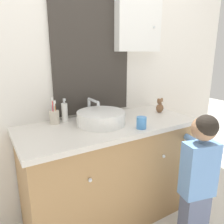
{
  "coord_description": "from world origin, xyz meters",
  "views": [
    {
      "loc": [
        -0.78,
        -1.03,
        1.31
      ],
      "look_at": [
        -0.01,
        0.26,
        0.9
      ],
      "focal_mm": 35.0,
      "sensor_mm": 36.0,
      "label": 1
    }
  ],
  "objects": [
    {
      "name": "sink_basin",
      "position": [
        -0.06,
        0.33,
        0.85
      ],
      "size": [
        0.35,
        0.4,
        0.17
      ],
      "color": "white",
      "rests_on": "vanity_counter"
    },
    {
      "name": "child_figure",
      "position": [
        0.39,
        -0.21,
        0.53
      ],
      "size": [
        0.31,
        0.44,
        0.94
      ],
      "color": "slate",
      "rests_on": "ground_plane"
    },
    {
      "name": "teddy_bear",
      "position": [
        0.53,
        0.34,
        0.86
      ],
      "size": [
        0.07,
        0.06,
        0.13
      ],
      "color": "brown",
      "rests_on": "vanity_counter"
    },
    {
      "name": "soap_dispenser",
      "position": [
        -0.27,
        0.52,
        0.87
      ],
      "size": [
        0.05,
        0.05,
        0.18
      ],
      "color": "white",
      "rests_on": "vanity_counter"
    },
    {
      "name": "vanity_counter",
      "position": [
        0.0,
        0.31,
        0.4
      ],
      "size": [
        1.33,
        0.59,
        0.8
      ],
      "color": "#A37A4C",
      "rests_on": "ground_plane"
    },
    {
      "name": "drinking_cup",
      "position": [
        0.13,
        0.09,
        0.84
      ],
      "size": [
        0.07,
        0.07,
        0.08
      ],
      "primitive_type": "cylinder",
      "color": "#4789D1",
      "rests_on": "vanity_counter"
    },
    {
      "name": "toothbrush_holder",
      "position": [
        -0.35,
        0.51,
        0.86
      ],
      "size": [
        0.07,
        0.07,
        0.2
      ],
      "color": "beige",
      "rests_on": "vanity_counter"
    },
    {
      "name": "wall_back",
      "position": [
        0.03,
        0.62,
        1.29
      ],
      "size": [
        3.2,
        0.18,
        2.5
      ],
      "color": "silver",
      "rests_on": "ground_plane"
    }
  ]
}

